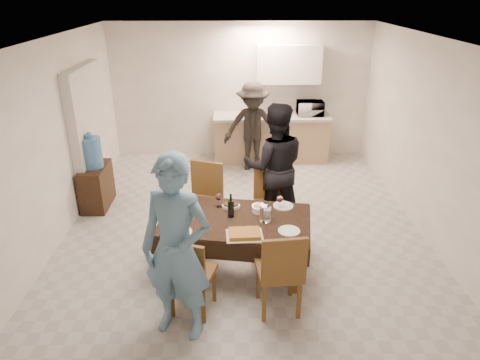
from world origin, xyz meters
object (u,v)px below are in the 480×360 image
object	(u,v)px
water_pitcher	(265,213)
water_jug	(91,152)
person_far	(274,167)
person_near	(177,250)
wine_bottle	(231,205)
microwave	(310,108)
person_kitchen	(253,127)
savoury_tart	(245,234)
dining_table	(235,221)
console	(97,186)

from	to	relation	value
water_pitcher	water_jug	bearing A→B (deg)	145.71
water_pitcher	person_far	size ratio (longest dim) A/B	0.12
water_pitcher	person_near	xyz separation A→B (m)	(-0.90, -1.00, 0.16)
wine_bottle	microwave	xyz separation A→B (m)	(1.51, 3.55, 0.22)
water_jug	person_near	size ratio (longest dim) A/B	0.25
wine_bottle	person_kitchen	world-z (taller)	person_kitchen
savoury_tart	person_near	distance (m)	0.96
water_jug	microwave	size ratio (longest dim) A/B	0.94
wine_bottle	person_far	distance (m)	1.17
water_jug	savoury_tart	bearing A→B (deg)	-42.12
dining_table	water_jug	xyz separation A→B (m)	(-2.15, 1.66, 0.25)
water_pitcher	microwave	world-z (taller)	microwave
person_far	dining_table	bearing A→B (deg)	61.94
water_jug	microwave	distance (m)	4.11
person_far	person_kitchen	xyz separation A→B (m)	(-0.21, 2.10, -0.08)
person_far	person_near	bearing A→B (deg)	61.94
savoury_tart	dining_table	bearing A→B (deg)	104.74
wine_bottle	person_far	size ratio (longest dim) A/B	0.17
savoury_tart	person_kitchen	world-z (taller)	person_kitchen
person_near	person_far	xyz separation A→B (m)	(1.10, 2.10, -0.05)
microwave	person_kitchen	world-z (taller)	person_kitchen
water_jug	dining_table	bearing A→B (deg)	-37.58
console	water_pitcher	size ratio (longest dim) A/B	3.46
wine_bottle	savoury_tart	world-z (taller)	wine_bottle
console	savoury_tart	distance (m)	3.06
person_near	savoury_tart	bearing A→B (deg)	63.00
person_near	dining_table	bearing A→B (deg)	79.48
person_near	person_kitchen	size ratio (longest dim) A/B	1.15
console	dining_table	bearing A→B (deg)	-37.58
water_jug	savoury_tart	xyz separation A→B (m)	(2.25, -2.04, -0.19)
water_jug	person_far	world-z (taller)	person_far
water_jug	water_pitcher	bearing A→B (deg)	-34.29
console	person_far	world-z (taller)	person_far
person_near	person_kitchen	distance (m)	4.29
wine_bottle	person_kitchen	distance (m)	3.12
water_jug	water_pitcher	size ratio (longest dim) A/B	2.23
dining_table	person_kitchen	size ratio (longest dim) A/B	1.15
water_pitcher	person_near	world-z (taller)	person_near
console	water_pitcher	world-z (taller)	water_pitcher
savoury_tart	microwave	distance (m)	4.22
water_jug	wine_bottle	bearing A→B (deg)	-37.38
microwave	person_kitchen	size ratio (longest dim) A/B	0.30
console	person_near	size ratio (longest dim) A/B	0.38
wine_bottle	savoury_tart	bearing A→B (deg)	-70.77
console	person_far	bearing A→B (deg)	-12.66
dining_table	savoury_tart	bearing A→B (deg)	-66.04
water_jug	water_pitcher	xyz separation A→B (m)	(2.50, -1.71, -0.11)
console	wine_bottle	world-z (taller)	wine_bottle
wine_bottle	person_kitchen	xyz separation A→B (m)	(0.39, 3.10, -0.01)
wine_bottle	savoury_tart	distance (m)	0.47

